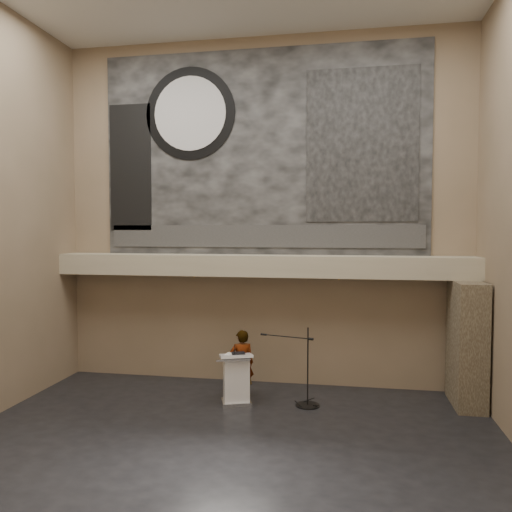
# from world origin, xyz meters

# --- Properties ---
(floor) EXTENTS (10.00, 10.00, 0.00)m
(floor) POSITION_xyz_m (0.00, 0.00, 0.00)
(floor) COLOR black
(floor) RESTS_ON ground
(wall_back) EXTENTS (10.00, 0.02, 8.50)m
(wall_back) POSITION_xyz_m (0.00, 4.00, 4.25)
(wall_back) COLOR #78664C
(wall_back) RESTS_ON floor
(wall_front) EXTENTS (10.00, 0.02, 8.50)m
(wall_front) POSITION_xyz_m (0.00, -4.00, 4.25)
(wall_front) COLOR #78664C
(wall_front) RESTS_ON floor
(soffit) EXTENTS (10.00, 0.80, 0.50)m
(soffit) POSITION_xyz_m (0.00, 3.60, 2.95)
(soffit) COLOR tan
(soffit) RESTS_ON wall_back
(sprinkler_left) EXTENTS (0.04, 0.04, 0.06)m
(sprinkler_left) POSITION_xyz_m (-1.60, 3.55, 2.67)
(sprinkler_left) COLOR #B2893D
(sprinkler_left) RESTS_ON soffit
(sprinkler_right) EXTENTS (0.04, 0.04, 0.06)m
(sprinkler_right) POSITION_xyz_m (1.90, 3.55, 2.67)
(sprinkler_right) COLOR #B2893D
(sprinkler_right) RESTS_ON soffit
(banner) EXTENTS (8.00, 0.05, 5.00)m
(banner) POSITION_xyz_m (0.00, 3.97, 5.70)
(banner) COLOR black
(banner) RESTS_ON wall_back
(banner_text_strip) EXTENTS (7.76, 0.02, 0.55)m
(banner_text_strip) POSITION_xyz_m (0.00, 3.93, 3.65)
(banner_text_strip) COLOR #2F2F2F
(banner_text_strip) RESTS_ON banner
(banner_clock_rim) EXTENTS (2.30, 0.02, 2.30)m
(banner_clock_rim) POSITION_xyz_m (-1.80, 3.93, 6.70)
(banner_clock_rim) COLOR black
(banner_clock_rim) RESTS_ON banner
(banner_clock_face) EXTENTS (1.84, 0.02, 1.84)m
(banner_clock_face) POSITION_xyz_m (-1.80, 3.91, 6.70)
(banner_clock_face) COLOR silver
(banner_clock_face) RESTS_ON banner
(banner_building_print) EXTENTS (2.60, 0.02, 3.60)m
(banner_building_print) POSITION_xyz_m (2.40, 3.93, 5.80)
(banner_building_print) COLOR black
(banner_building_print) RESTS_ON banner
(banner_brick_print) EXTENTS (1.10, 0.02, 3.20)m
(banner_brick_print) POSITION_xyz_m (-3.40, 3.93, 5.40)
(banner_brick_print) COLOR black
(banner_brick_print) RESTS_ON banner
(stone_pier) EXTENTS (0.60, 1.40, 2.70)m
(stone_pier) POSITION_xyz_m (4.65, 3.15, 1.35)
(stone_pier) COLOR #463A2B
(stone_pier) RESTS_ON floor
(lectern) EXTENTS (0.82, 0.70, 1.13)m
(lectern) POSITION_xyz_m (-0.28, 2.31, 0.55)
(lectern) COLOR silver
(lectern) RESTS_ON floor
(binder) EXTENTS (0.34, 0.30, 0.04)m
(binder) POSITION_xyz_m (-0.23, 2.31, 1.12)
(binder) COLOR black
(binder) RESTS_ON lectern
(papers) EXTENTS (0.24, 0.30, 0.00)m
(papers) POSITION_xyz_m (-0.41, 2.29, 1.10)
(papers) COLOR silver
(papers) RESTS_ON lectern
(speaker_person) EXTENTS (0.65, 0.54, 1.53)m
(speaker_person) POSITION_xyz_m (-0.26, 2.81, 0.77)
(speaker_person) COLOR white
(speaker_person) RESTS_ON floor
(mic_stand) EXTENTS (1.33, 0.55, 1.71)m
(mic_stand) POSITION_xyz_m (1.23, 2.48, 0.24)
(mic_stand) COLOR black
(mic_stand) RESTS_ON floor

